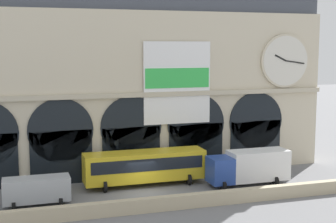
{
  "coord_description": "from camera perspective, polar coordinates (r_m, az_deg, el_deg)",
  "views": [
    {
      "loc": [
        -10.2,
        -39.1,
        12.42
      ],
      "look_at": [
        3.65,
        5.0,
        6.29
      ],
      "focal_mm": 51.87,
      "sensor_mm": 36.0,
      "label": 1
    }
  ],
  "objects": [
    {
      "name": "van_midwest",
      "position": [
        40.25,
        -15.18,
        -8.84
      ],
      "size": [
        5.2,
        2.48,
        2.2
      ],
      "color": "#ADB2B7",
      "rests_on": "ground"
    },
    {
      "name": "quay_parapet_wall",
      "position": [
        37.77,
        -0.87,
        -10.78
      ],
      "size": [
        90.0,
        0.7,
        1.08
      ],
      "primitive_type": "cube",
      "color": "#BCAD8C",
      "rests_on": "ground"
    },
    {
      "name": "box_truck_mideast",
      "position": [
        44.89,
        9.52,
        -6.37
      ],
      "size": [
        7.5,
        2.91,
        3.12
      ],
      "color": "#28479E",
      "rests_on": "ground"
    },
    {
      "name": "station_building",
      "position": [
        47.33,
        -4.92,
        4.55
      ],
      "size": [
        40.46,
        4.47,
        20.73
      ],
      "color": "beige",
      "rests_on": "ground"
    },
    {
      "name": "ground_plane",
      "position": [
        42.28,
        -2.73,
        -9.54
      ],
      "size": [
        200.0,
        200.0,
        0.0
      ],
      "primitive_type": "plane",
      "color": "slate"
    },
    {
      "name": "bus_center",
      "position": [
        44.14,
        -2.74,
        -6.4
      ],
      "size": [
        11.0,
        3.25,
        3.1
      ],
      "color": "gold",
      "rests_on": "ground"
    }
  ]
}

